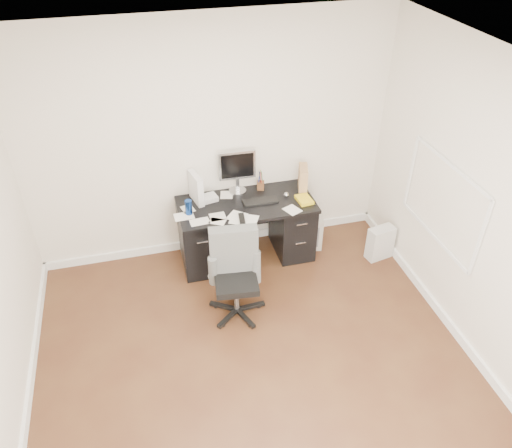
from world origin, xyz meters
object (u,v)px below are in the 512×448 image
at_px(keyboard, 260,201).
at_px(wicker_basket, 210,243).
at_px(lcd_monitor, 237,172).
at_px(office_chair, 236,277).
at_px(desk, 246,229).
at_px(pc_tower, 312,227).

bearing_deg(keyboard, wicker_basket, 167.76).
xyz_separation_m(lcd_monitor, office_chair, (-0.28, -1.12, -0.53)).
relative_size(lcd_monitor, office_chair, 0.54).
relative_size(desk, office_chair, 1.56).
distance_m(desk, keyboard, 0.39).
relative_size(office_chair, wicker_basket, 2.51).
height_order(desk, wicker_basket, desk).
height_order(desk, office_chair, office_chair).
bearing_deg(pc_tower, keyboard, -159.32).
bearing_deg(wicker_basket, lcd_monitor, 21.97).
bearing_deg(desk, wicker_basket, 165.54).
xyz_separation_m(lcd_monitor, wicker_basket, (-0.38, -0.15, -0.82)).
bearing_deg(lcd_monitor, keyboard, -53.57).
distance_m(pc_tower, wicker_basket, 1.25).
bearing_deg(wicker_basket, office_chair, -84.44).
distance_m(keyboard, pc_tower, 0.88).
height_order(keyboard, office_chair, office_chair).
bearing_deg(desk, pc_tower, 5.95).
relative_size(lcd_monitor, keyboard, 1.34).
distance_m(desk, pc_tower, 0.87).
bearing_deg(keyboard, lcd_monitor, 125.01).
bearing_deg(lcd_monitor, wicker_basket, -156.15).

